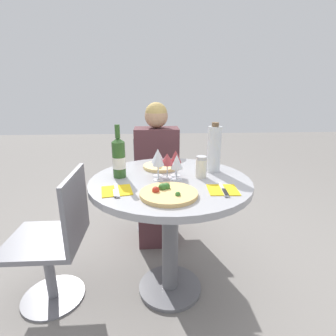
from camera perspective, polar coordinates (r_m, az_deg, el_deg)
name	(u,v)px	position (r m, az deg, el deg)	size (l,w,h in m)	color
ground_plane	(170,288)	(1.91, 0.44, -24.68)	(12.00, 12.00, 0.00)	gray
dining_table	(170,203)	(1.56, 0.49, -7.68)	(0.92, 0.92, 0.77)	slate
chair_behind_diner	(157,186)	(2.42, -2.39, -3.97)	(0.42, 0.42, 0.82)	slate
seated_diner	(157,179)	(2.25, -2.36, -2.36)	(0.37, 0.45, 1.16)	#512D33
chair_empty_side	(56,242)	(1.74, -23.17, -14.60)	(0.42, 0.42, 0.82)	slate
pizza_large	(168,193)	(1.28, 0.03, -5.49)	(0.28, 0.28, 0.05)	#DBB26B
pizza_small_far	(161,166)	(1.71, -1.54, 0.43)	(0.23, 0.23, 0.05)	#E5C17F
wine_bottle	(119,158)	(1.53, -10.65, 2.20)	(0.08, 0.08, 0.31)	#2D5623
tall_carafe	(214,149)	(1.63, 10.00, 4.11)	(0.08, 0.08, 0.30)	silver
sugar_shaker	(201,167)	(1.53, 7.24, 0.22)	(0.06, 0.06, 0.13)	silver
wine_glass_back_right	(176,157)	(1.53, 1.68, 2.38)	(0.07, 0.07, 0.15)	silver
wine_glass_front_right	(177,162)	(1.47, 1.92, 1.26)	(0.07, 0.07, 0.15)	silver
wine_glass_front_left	(158,159)	(1.45, -2.16, 1.96)	(0.07, 0.07, 0.17)	silver
wine_glass_back_left	(158,156)	(1.53, -2.22, 2.58)	(0.08, 0.08, 0.16)	silver
wine_glass_center	(167,159)	(1.49, -0.19, 1.86)	(0.08, 0.08, 0.15)	silver
place_setting_left	(117,191)	(1.36, -11.12, -4.85)	(0.18, 0.19, 0.01)	gold
place_setting_right	(223,190)	(1.37, 11.88, -4.67)	(0.16, 0.19, 0.01)	gold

